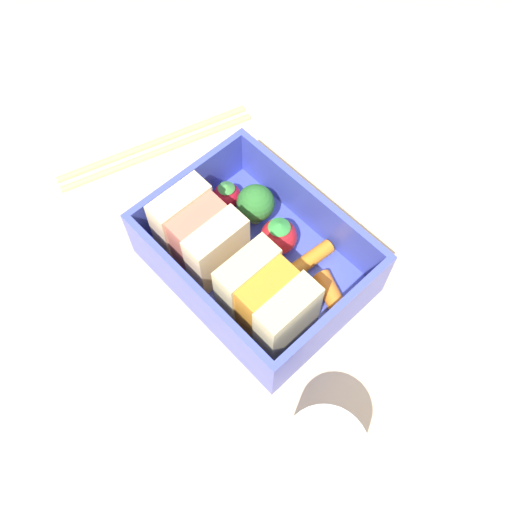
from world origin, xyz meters
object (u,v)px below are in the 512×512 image
(carrot_stick_far_left, at_px, (307,262))
(broccoli_floret, at_px, (256,204))
(carrot_stick_left, at_px, (331,294))
(sandwich_left, at_px, (267,299))
(chopstick_pair, at_px, (156,146))
(sandwich_center_left, at_px, (200,234))
(drinking_glass, at_px, (321,458))
(strawberry_left, at_px, (276,233))
(strawberry_far_left, at_px, (227,196))

(carrot_stick_far_left, bearing_deg, broccoli_floret, -0.19)
(broccoli_floret, bearing_deg, carrot_stick_left, 175.48)
(carrot_stick_far_left, bearing_deg, sandwich_left, 99.38)
(carrot_stick_far_left, height_order, chopstick_pair, carrot_stick_far_left)
(carrot_stick_far_left, xyz_separation_m, broccoli_floret, (0.06, -0.00, 0.02))
(sandwich_center_left, bearing_deg, sandwich_left, 180.00)
(sandwich_left, height_order, carrot_stick_left, sandwich_left)
(carrot_stick_left, xyz_separation_m, broccoli_floret, (0.10, -0.01, 0.02))
(sandwich_left, bearing_deg, broccoli_floret, -37.85)
(sandwich_center_left, relative_size, drinking_glass, 0.94)
(sandwich_left, distance_m, sandwich_center_left, 0.08)
(broccoli_floret, bearing_deg, chopstick_pair, 4.21)
(strawberry_left, distance_m, broccoli_floret, 0.03)
(chopstick_pair, distance_m, drinking_glass, 0.34)
(strawberry_far_left, bearing_deg, carrot_stick_left, -180.00)
(strawberry_left, bearing_deg, drinking_glass, 145.38)
(sandwich_left, relative_size, sandwich_center_left, 1.00)
(sandwich_center_left, height_order, chopstick_pair, sandwich_center_left)
(sandwich_center_left, bearing_deg, carrot_stick_far_left, -141.05)
(strawberry_left, relative_size, broccoli_floret, 0.89)
(sandwich_center_left, xyz_separation_m, strawberry_left, (-0.04, -0.05, -0.01))
(sandwich_left, relative_size, strawberry_far_left, 2.12)
(sandwich_left, height_order, strawberry_far_left, sandwich_left)
(carrot_stick_left, bearing_deg, chopstick_pair, 0.49)
(strawberry_left, bearing_deg, strawberry_far_left, 3.05)
(carrot_stick_left, bearing_deg, sandwich_left, 62.68)
(sandwich_left, bearing_deg, carrot_stick_left, -117.32)
(broccoli_floret, distance_m, drinking_glass, 0.22)
(carrot_stick_left, distance_m, drinking_glass, 0.13)
(carrot_stick_far_left, xyz_separation_m, drinking_glass, (-0.12, 0.11, 0.02))
(sandwich_left, bearing_deg, sandwich_center_left, 0.00)
(broccoli_floret, relative_size, drinking_glass, 0.60)
(broccoli_floret, bearing_deg, carrot_stick_far_left, 179.81)
(sandwich_center_left, bearing_deg, chopstick_pair, -20.40)
(carrot_stick_left, relative_size, broccoli_floret, 0.91)
(carrot_stick_left, xyz_separation_m, drinking_glass, (-0.08, 0.10, 0.02))
(strawberry_far_left, bearing_deg, drinking_glass, 154.19)
(carrot_stick_left, relative_size, chopstick_pair, 0.19)
(chopstick_pair, height_order, drinking_glass, drinking_glass)
(sandwich_left, relative_size, strawberry_left, 1.77)
(broccoli_floret, relative_size, chopstick_pair, 0.21)
(broccoli_floret, bearing_deg, strawberry_far_left, 15.10)
(sandwich_left, xyz_separation_m, strawberry_far_left, (0.10, -0.05, -0.02))
(strawberry_left, height_order, chopstick_pair, strawberry_left)
(sandwich_center_left, distance_m, broccoli_floret, 0.06)
(carrot_stick_left, height_order, broccoli_floret, broccoli_floret)
(sandwich_center_left, relative_size, carrot_stick_far_left, 1.31)
(carrot_stick_left, height_order, chopstick_pair, carrot_stick_left)
(sandwich_left, distance_m, strawberry_left, 0.07)
(carrot_stick_far_left, distance_m, chopstick_pair, 0.20)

